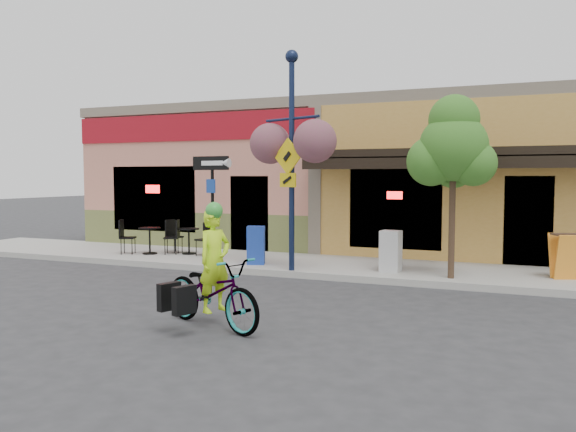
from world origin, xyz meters
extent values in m
plane|color=#2D2D30|center=(0.00, 0.00, 0.00)|extent=(90.00, 90.00, 0.00)
cube|color=#9E9B93|center=(0.00, 2.00, 0.07)|extent=(24.00, 3.00, 0.15)
cube|color=#A8A59E|center=(0.00, 0.55, 0.07)|extent=(24.00, 0.12, 0.15)
imported|color=maroon|center=(-0.11, -3.80, 0.54)|extent=(2.18, 1.40, 1.08)
imported|color=#C7FF1A|center=(-0.06, -3.80, 0.77)|extent=(0.54, 0.66, 1.54)
camera|label=1|loc=(4.10, -11.12, 2.28)|focal=35.00mm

